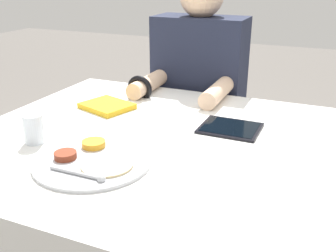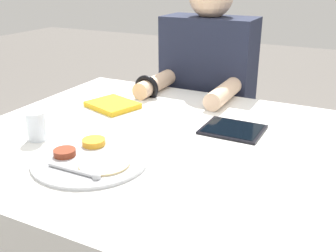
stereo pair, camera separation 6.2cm
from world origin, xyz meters
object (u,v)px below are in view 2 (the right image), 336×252
object	(u,v)px
thali_tray	(91,158)
person_diner	(206,117)
red_notebook	(113,105)
tablet_device	(233,129)
drinking_glass	(37,126)

from	to	relation	value
thali_tray	person_diner	xyz separation A→B (m)	(-0.00, 0.88, -0.17)
red_notebook	thali_tray	bearing A→B (deg)	-63.49
thali_tray	red_notebook	size ratio (longest dim) A/B	1.51
person_diner	thali_tray	bearing A→B (deg)	-89.99
tablet_device	person_diner	bearing A→B (deg)	119.75
thali_tray	red_notebook	xyz separation A→B (m)	(-0.20, 0.40, 0.00)
thali_tray	drinking_glass	bearing A→B (deg)	168.95
thali_tray	red_notebook	distance (m)	0.45
thali_tray	drinking_glass	size ratio (longest dim) A/B	3.62
drinking_glass	person_diner	bearing A→B (deg)	74.16
red_notebook	tablet_device	distance (m)	0.48
person_diner	drinking_glass	size ratio (longest dim) A/B	13.74
tablet_device	person_diner	distance (m)	0.60
red_notebook	person_diner	bearing A→B (deg)	67.20
tablet_device	person_diner	xyz separation A→B (m)	(-0.28, 0.49, -0.17)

